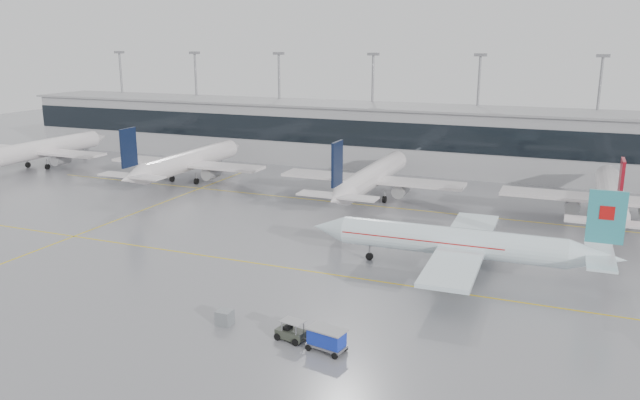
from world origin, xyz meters
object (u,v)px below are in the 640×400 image
at_px(air_canada_jet, 462,243).
at_px(gse_unit, 225,318).
at_px(baggage_tug, 291,333).
at_px(baggage_cart, 327,338).

height_order(air_canada_jet, gse_unit, air_canada_jet).
height_order(baggage_tug, baggage_cart, baggage_cart).
bearing_deg(baggage_cart, air_canada_jet, 83.58).
relative_size(baggage_cart, gse_unit, 2.53).
distance_m(baggage_tug, gse_unit, 6.78).
xyz_separation_m(air_canada_jet, baggage_cart, (-6.91, -22.69, -2.12)).
height_order(air_canada_jet, baggage_cart, air_canada_jet).
relative_size(baggage_tug, baggage_cart, 1.12).
relative_size(baggage_tug, gse_unit, 2.83).
height_order(air_canada_jet, baggage_tug, air_canada_jet).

